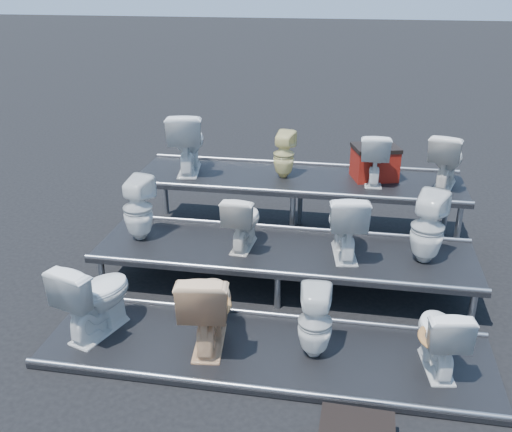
% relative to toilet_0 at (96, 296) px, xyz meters
% --- Properties ---
extents(ground, '(80.00, 80.00, 0.00)m').
position_rel_toilet_0_xyz_m(ground, '(1.65, 1.30, -0.46)').
color(ground, black).
rests_on(ground, ground).
extents(tier_front, '(4.20, 1.20, 0.06)m').
position_rel_toilet_0_xyz_m(tier_front, '(1.65, 0.00, -0.43)').
color(tier_front, black).
rests_on(tier_front, ground).
extents(tier_mid, '(4.20, 1.20, 0.46)m').
position_rel_toilet_0_xyz_m(tier_mid, '(1.65, 1.30, -0.23)').
color(tier_mid, black).
rests_on(tier_mid, ground).
extents(tier_back, '(4.20, 1.20, 0.86)m').
position_rel_toilet_0_xyz_m(tier_back, '(1.65, 2.60, -0.03)').
color(tier_back, black).
rests_on(tier_back, ground).
extents(toilet_0, '(0.67, 0.89, 0.80)m').
position_rel_toilet_0_xyz_m(toilet_0, '(0.00, 0.00, 0.00)').
color(toilet_0, white).
rests_on(toilet_0, tier_front).
extents(toilet_1, '(0.56, 0.87, 0.83)m').
position_rel_toilet_0_xyz_m(toilet_1, '(1.11, 0.00, 0.02)').
color(toilet_1, '#EAB683').
rests_on(toilet_1, tier_front).
extents(toilet_2, '(0.33, 0.34, 0.70)m').
position_rel_toilet_0_xyz_m(toilet_2, '(2.11, 0.00, -0.05)').
color(toilet_2, white).
rests_on(toilet_2, tier_front).
extents(toilet_3, '(0.48, 0.72, 0.68)m').
position_rel_toilet_0_xyz_m(toilet_3, '(3.20, 0.00, -0.06)').
color(toilet_3, white).
rests_on(toilet_3, tier_front).
extents(toilet_4, '(0.40, 0.41, 0.75)m').
position_rel_toilet_0_xyz_m(toilet_4, '(-0.03, 1.30, 0.37)').
color(toilet_4, white).
rests_on(toilet_4, tier_mid).
extents(toilet_5, '(0.40, 0.65, 0.64)m').
position_rel_toilet_0_xyz_m(toilet_5, '(1.19, 1.30, 0.32)').
color(toilet_5, silver).
rests_on(toilet_5, tier_mid).
extents(toilet_6, '(0.52, 0.78, 0.74)m').
position_rel_toilet_0_xyz_m(toilet_6, '(2.31, 1.30, 0.37)').
color(toilet_6, white).
rests_on(toilet_6, tier_mid).
extents(toilet_7, '(0.46, 0.47, 0.78)m').
position_rel_toilet_0_xyz_m(toilet_7, '(3.17, 1.30, 0.39)').
color(toilet_7, white).
rests_on(toilet_7, tier_mid).
extents(toilet_8, '(0.58, 0.86, 0.81)m').
position_rel_toilet_0_xyz_m(toilet_8, '(0.19, 2.60, 0.80)').
color(toilet_8, white).
rests_on(toilet_8, tier_back).
extents(toilet_9, '(0.32, 0.33, 0.60)m').
position_rel_toilet_0_xyz_m(toilet_9, '(1.47, 2.60, 0.70)').
color(toilet_9, '#EEE093').
rests_on(toilet_9, tier_back).
extents(toilet_10, '(0.38, 0.65, 0.65)m').
position_rel_toilet_0_xyz_m(toilet_10, '(2.60, 2.60, 0.72)').
color(toilet_10, white).
rests_on(toilet_10, tier_back).
extents(toilet_11, '(0.56, 0.75, 0.68)m').
position_rel_toilet_0_xyz_m(toilet_11, '(3.47, 2.60, 0.74)').
color(toilet_11, silver).
rests_on(toilet_11, tier_back).
extents(red_crate, '(0.63, 0.56, 0.38)m').
position_rel_toilet_0_xyz_m(red_crate, '(2.62, 2.74, 0.59)').
color(red_crate, maroon).
rests_on(red_crate, tier_back).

